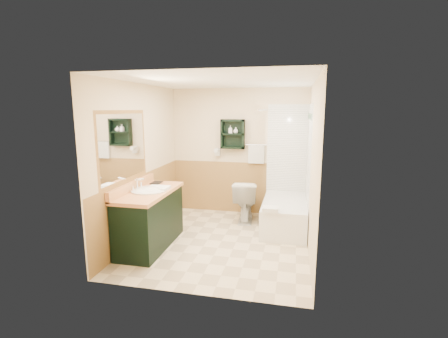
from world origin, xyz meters
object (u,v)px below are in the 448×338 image
toilet (245,201)px  vanity_book (152,177)px  bathtub (284,214)px  soap_bottle_b (236,131)px  hair_dryer (218,152)px  soap_bottle_a (230,131)px  wall_shelf (233,134)px  vanity (150,219)px

toilet → vanity_book: (-1.37, -0.95, 0.58)m
bathtub → soap_bottle_b: soap_bottle_b is taller
hair_dryer → vanity_book: (-0.76, -1.35, -0.25)m
toilet → soap_bottle_a: size_ratio=5.25×
wall_shelf → bathtub: bearing=-29.4°
hair_dryer → bathtub: bearing=-24.4°
hair_dryer → soap_bottle_b: soap_bottle_b is taller
hair_dryer → vanity: size_ratio=0.18×
vanity_book → bathtub: bearing=19.6°
bathtub → toilet: bearing=164.1°
soap_bottle_b → hair_dryer: bearing=175.2°
vanity → soap_bottle_b: (0.95, 1.79, 1.19)m
vanity → soap_bottle_a: size_ratio=9.27×
bathtub → soap_bottle_b: size_ratio=13.12×
vanity → toilet: (1.20, 1.42, -0.05)m
hair_dryer → toilet: 1.10m
toilet → soap_bottle_a: 1.33m
wall_shelf → hair_dryer: size_ratio=2.29×
vanity → soap_bottle_a: 2.31m
wall_shelf → toilet: 1.28m
wall_shelf → soap_bottle_b: bearing=-4.9°
vanity_book → soap_bottle_a: (1.02, 1.32, 0.65)m
vanity_book → soap_bottle_b: size_ratio=1.78×
vanity_book → soap_bottle_a: size_ratio=1.41×
vanity → toilet: bearing=49.8°
wall_shelf → soap_bottle_a: size_ratio=3.82×
vanity → vanity_book: size_ratio=6.56×
toilet → soap_bottle_b: (-0.25, 0.37, 1.24)m
vanity → toilet: 1.87m
hair_dryer → vanity: hair_dryer is taller
hair_dryer → soap_bottle_a: 0.47m
hair_dryer → bathtub: hair_dryer is taller
hair_dryer → bathtub: (1.33, -0.60, -0.96)m
wall_shelf → vanity: 2.30m
bathtub → vanity_book: vanity_book is taller
vanity → soap_bottle_b: soap_bottle_b is taller
soap_bottle_b → soap_bottle_a: bearing=180.0°
soap_bottle_a → vanity_book: bearing=-127.6°
toilet → soap_bottle_b: bearing=-60.2°
wall_shelf → hair_dryer: 0.46m
wall_shelf → soap_bottle_b: 0.08m
soap_bottle_a → wall_shelf: bearing=6.4°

